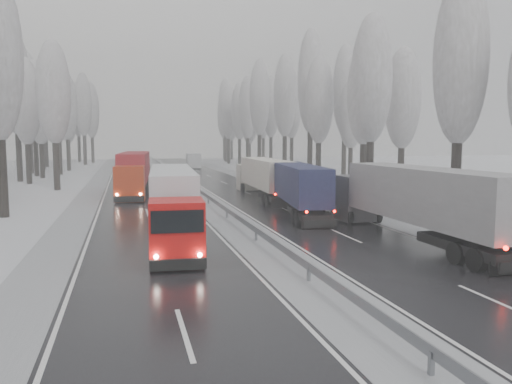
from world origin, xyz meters
name	(u,v)px	position (x,y,z in m)	size (l,w,h in m)	color
ground	(354,317)	(0.00, 0.00, 0.00)	(260.00, 260.00, 0.00)	silver
carriageway_right	(262,199)	(5.25, 30.00, 0.01)	(7.50, 200.00, 0.03)	black
carriageway_left	(144,203)	(-5.25, 30.00, 0.01)	(7.50, 200.00, 0.03)	black
median_slush	(205,201)	(0.00, 30.00, 0.02)	(3.00, 200.00, 0.04)	#9FA3A7
shoulder_right	(312,198)	(10.20, 30.00, 0.02)	(2.40, 200.00, 0.04)	#9FA3A7
shoulder_left	(84,205)	(-10.20, 30.00, 0.02)	(2.40, 200.00, 0.04)	#9FA3A7
median_guardrail	(205,195)	(0.00, 29.99, 0.60)	(0.12, 200.00, 0.76)	slate
tree_16	(461,61)	(15.04, 15.67, 10.67)	(3.60, 3.60, 16.53)	black
tree_18	(372,80)	(14.51, 27.03, 10.70)	(3.60, 3.60, 16.58)	black
tree_19	(403,99)	(20.02, 31.03, 9.42)	(3.60, 3.60, 14.57)	black
tree_20	(364,95)	(17.90, 35.17, 10.14)	(3.60, 3.60, 15.71)	black
tree_21	(366,82)	(20.12, 39.17, 12.00)	(3.60, 3.60, 18.62)	black
tree_22	(319,101)	(17.02, 45.60, 10.24)	(3.60, 3.60, 15.86)	black
tree_23	(351,115)	(23.31, 49.60, 8.77)	(3.60, 3.60, 13.55)	black
tree_24	(311,82)	(17.90, 51.02, 13.19)	(3.60, 3.60, 20.49)	black
tree_25	(345,91)	(24.81, 55.02, 12.52)	(3.60, 3.60, 19.44)	black
tree_26	(285,96)	(17.56, 61.27, 12.10)	(3.60, 3.60, 18.78)	black
tree_27	(318,104)	(24.72, 65.27, 11.36)	(3.60, 3.60, 17.62)	black
tree_28	(259,98)	(16.34, 71.95, 12.64)	(3.60, 3.60, 19.62)	black
tree_29	(292,106)	(23.71, 75.95, 11.67)	(3.60, 3.60, 18.11)	black
tree_30	(248,108)	(16.56, 81.70, 11.52)	(3.60, 3.60, 17.86)	black
tree_31	(271,107)	(22.48, 85.70, 11.97)	(3.60, 3.60, 18.58)	black
tree_32	(239,112)	(16.63, 89.21, 11.18)	(3.60, 3.60, 17.33)	black
tree_33	(249,122)	(19.77, 93.21, 9.26)	(3.60, 3.60, 14.33)	black
tree_34	(228,113)	(15.73, 96.32, 11.37)	(3.60, 3.60, 17.63)	black
tree_35	(263,112)	(24.94, 100.32, 11.77)	(3.60, 3.60, 18.25)	black
tree_36	(225,108)	(17.04, 106.16, 13.02)	(3.60, 3.60, 20.23)	black
tree_37	(250,119)	(24.02, 110.16, 10.56)	(3.60, 3.60, 16.37)	black
tree_38	(224,116)	(18.73, 116.73, 11.59)	(3.60, 3.60, 17.97)	black
tree_39	(231,121)	(21.55, 120.73, 10.45)	(3.60, 3.60, 16.19)	black
tree_62	(53,93)	(-13.94, 43.73, 10.36)	(3.60, 3.60, 16.04)	black
tree_64	(26,102)	(-18.26, 52.71, 9.96)	(3.60, 3.60, 15.42)	black
tree_65	(15,84)	(-20.05, 56.71, 12.55)	(3.60, 3.60, 19.48)	black
tree_66	(40,108)	(-18.16, 62.35, 9.84)	(3.60, 3.60, 15.23)	black
tree_67	(34,101)	(-19.54, 66.35, 11.03)	(3.60, 3.60, 17.09)	black
tree_68	(58,105)	(-16.58, 69.11, 10.75)	(3.60, 3.60, 16.65)	black
tree_69	(28,95)	(-21.42, 73.11, 12.46)	(3.60, 3.60, 19.35)	black
tree_70	(67,107)	(-16.33, 79.19, 11.03)	(3.60, 3.60, 17.09)	black
tree_71	(41,99)	(-21.09, 83.19, 12.63)	(3.60, 3.60, 19.61)	black
tree_72	(58,117)	(-18.93, 88.54, 9.76)	(3.60, 3.60, 15.11)	black
tree_73	(45,110)	(-21.82, 92.54, 11.11)	(3.60, 3.60, 17.22)	black
tree_74	(83,105)	(-15.07, 99.33, 12.67)	(3.60, 3.60, 19.68)	black
tree_75	(40,109)	(-24.20, 103.33, 11.99)	(3.60, 3.60, 18.60)	black
tree_76	(91,111)	(-14.05, 108.72, 11.95)	(3.60, 3.60, 18.55)	black
tree_77	(68,123)	(-19.66, 112.72, 9.26)	(3.60, 3.60, 14.32)	black
tree_78	(78,110)	(-17.56, 115.31, 12.59)	(3.60, 3.60, 19.55)	black
tree_79	(68,117)	(-20.33, 119.31, 11.01)	(3.60, 3.60, 17.07)	black
truck_grey_tarp	(414,198)	(8.16, 9.82, 2.34)	(2.64, 15.69, 4.01)	#47474C
truck_blue_box	(295,184)	(5.44, 21.38, 2.13)	(4.10, 14.35, 3.65)	#1D1C47
truck_cream_box	(263,175)	(5.64, 30.95, 2.15)	(2.81, 14.43, 3.68)	beige
box_truck_distant	(193,161)	(5.66, 80.43, 1.46)	(2.77, 7.80, 2.87)	silver
truck_red_white	(173,198)	(-4.23, 14.32, 2.21)	(3.28, 14.85, 3.78)	red
truck_red_red	(134,170)	(-5.90, 37.45, 2.41)	(3.78, 16.26, 4.14)	#B3280A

